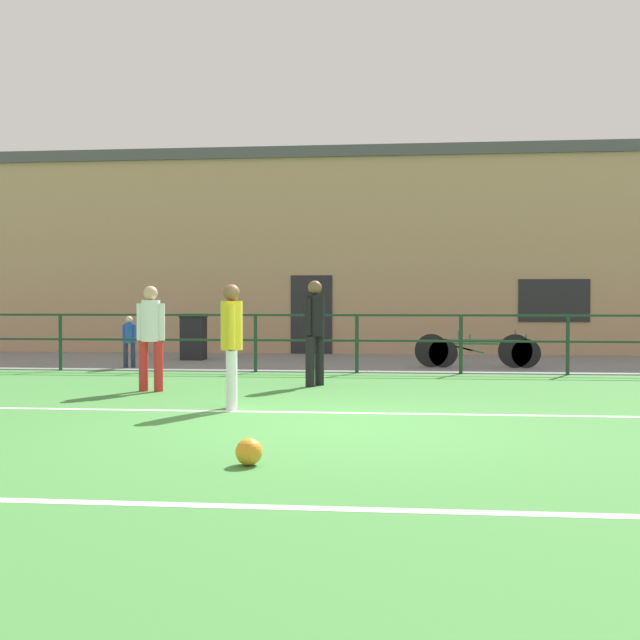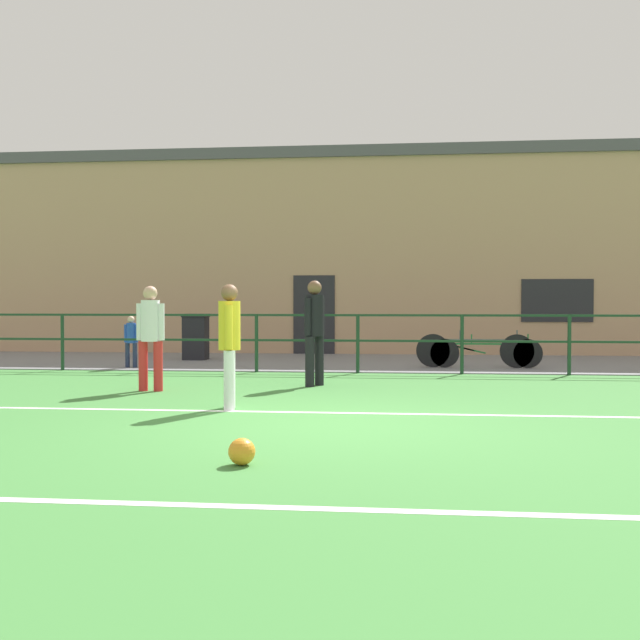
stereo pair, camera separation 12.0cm
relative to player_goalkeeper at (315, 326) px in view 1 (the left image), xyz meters
name	(u,v)px [view 1 (the left image)]	position (x,y,z in m)	size (l,w,h in m)	color
ground	(335,427)	(0.60, -3.74, -1.00)	(60.00, 44.00, 0.04)	#42843D
field_line_touchline	(340,413)	(0.60, -2.87, -0.98)	(36.00, 0.11, 0.00)	white
field_line_hash	(300,508)	(0.60, -7.04, -0.98)	(36.00, 0.11, 0.00)	white
pavement_strip	(361,362)	(0.60, 4.76, -0.97)	(48.00, 5.00, 0.02)	slate
perimeter_fence	(357,335)	(0.60, 2.26, -0.24)	(36.07, 0.07, 1.15)	#193823
clubhouse_facade	(366,253)	(0.60, 8.46, 1.78)	(28.00, 2.56, 5.52)	tan
player_goalkeeper	(315,326)	(0.00, 0.00, 0.00)	(0.30, 0.42, 1.73)	black
player_striker	(232,338)	(-0.81, -2.66, -0.07)	(0.28, 0.43, 1.60)	white
player_winger	(151,331)	(-2.45, -0.94, -0.06)	(0.45, 0.29, 1.63)	red
soccer_ball_match	(249,452)	(0.02, -5.82, -0.87)	(0.23, 0.23, 0.23)	orange
spectator_child	(129,338)	(-4.16, 2.80, -0.35)	(0.29, 0.19, 1.07)	#232D4C
bicycle_parked_0	(484,352)	(3.20, 3.46, -0.65)	(2.30, 0.04, 0.71)	black
bicycle_parked_1	(473,350)	(2.97, 3.46, -0.60)	(2.42, 0.04, 0.79)	black
trash_bin_0	(194,337)	(-3.39, 4.97, -0.41)	(0.58, 0.49, 1.09)	black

